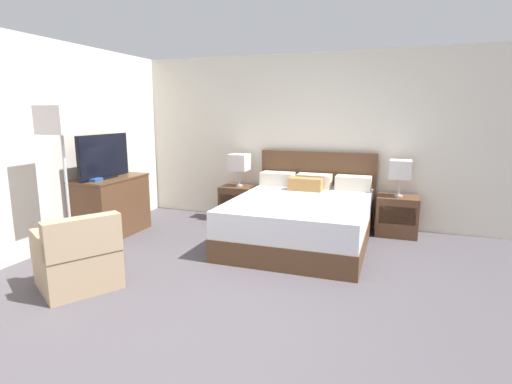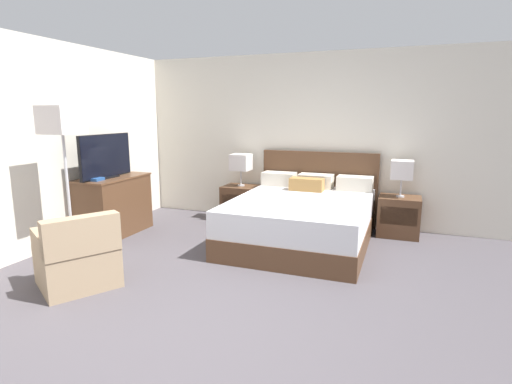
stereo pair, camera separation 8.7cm
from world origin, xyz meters
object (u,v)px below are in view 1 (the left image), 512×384
Objects in this scene: nightstand_left at (239,203)px; floor_lamp at (61,129)px; armchair_by_window at (78,260)px; table_lamp_left at (239,163)px; dresser at (112,205)px; tv at (104,157)px; nightstand_right at (397,216)px; book_red_cover at (91,180)px; table_lamp_right at (400,170)px; bed at (302,218)px.

floor_lamp is at bearing -114.22° from nightstand_left.
table_lamp_left is at bearing 79.37° from armchair_by_window.
dresser is 1.11× the size of tv.
tv is 0.54× the size of floor_lamp.
armchair_by_window is (-2.93, -2.88, 0.01)m from nightstand_right.
tv is (-1.40, -1.41, 0.83)m from nightstand_left.
tv reaches higher than book_red_cover.
dresser is at bearing 118.88° from armchair_by_window.
nightstand_right is 4.11m from armchair_by_window.
table_lamp_right is at bearing 20.38° from tv.
tv is 0.37m from book_red_cover.
book_red_cover is at bearing 114.43° from floor_lamp.
nightstand_right is at bearing 44.54° from armchair_by_window.
armchair_by_window is at bearing -129.22° from bed.
bed is 3.81× the size of nightstand_right.
book_red_cover is (-2.62, -0.90, 0.51)m from bed.
bed is 1.41m from nightstand_left.
table_lamp_right is at bearing 0.00° from table_lamp_left.
floor_lamp is (0.34, -0.75, 0.69)m from book_red_cover.
dresser is at bearing -167.85° from bed.
nightstand_left is 0.65m from table_lamp_left.
floor_lamp reaches higher than table_lamp_right.
nightstand_left is 2.93m from armchair_by_window.
tv is 1.90m from armchair_by_window.
dresser is at bearing -136.81° from table_lamp_left.
table_lamp_right is at bearing 34.77° from floor_lamp.
armchair_by_window is at bearing -100.63° from table_lamp_left.
armchair_by_window is 0.53× the size of floor_lamp.
nightstand_right is 2.47m from table_lamp_left.
nightstand_left is at bearing -90.00° from table_lamp_left.
table_lamp_right is (0.00, 0.00, 0.65)m from nightstand_right.
nightstand_right is at bearing 32.38° from bed.
table_lamp_left is 2.71m from floor_lamp.
nightstand_left is 2.25× the size of book_red_cover.
tv is at bearing -159.62° from table_lamp_right.
nightstand_right is 1.10× the size of table_lamp_right.
tv is at bearing 120.26° from armchair_by_window.
nightstand_left is 2.25m from book_red_cover.
floor_lamp is (-1.08, -2.41, 1.25)m from nightstand_left.
table_lamp_left is 0.48× the size of dresser.
nightstand_left is 2.92m from floor_lamp.
bed is 2.81m from book_red_cover.
bed is at bearing 14.05° from tv.
nightstand_left is (-1.19, 0.76, -0.05)m from bed.
floor_lamp is (0.32, -1.09, 1.10)m from dresser.
bed is 2.25× the size of armchair_by_window.
dresser is 1.58m from floor_lamp.
table_lamp_right is 0.48× the size of dresser.
nightstand_left is at bearing 43.15° from dresser.
dresser is at bearing 106.40° from floor_lamp.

